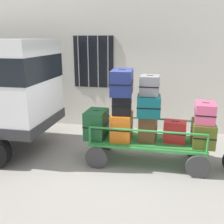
{
  "coord_description": "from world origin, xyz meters",
  "views": [
    {
      "loc": [
        0.95,
        -5.16,
        2.69
      ],
      "look_at": [
        -0.15,
        0.24,
        1.12
      ],
      "focal_mm": 42.01,
      "sensor_mm": 36.0,
      "label": 1
    }
  ],
  "objects_px": {
    "suitcase_midleft_top": "(122,82)",
    "suitcase_left_bottom": "(96,124)",
    "luggage_cart": "(147,145)",
    "suitcase_midleft_middle": "(122,104)",
    "suitcase_center_bottom": "(148,128)",
    "suitcase_midleft_bottom": "(122,126)",
    "suitcase_center_top": "(150,85)",
    "suitcase_center_middle": "(149,106)",
    "suitcase_right_middle": "(205,112)",
    "suitcase_right_bottom": "(203,133)",
    "suitcase_midright_bottom": "(175,132)"
  },
  "relations": [
    {
      "from": "suitcase_midleft_top",
      "to": "suitcase_center_middle",
      "type": "distance_m",
      "value": 0.75
    },
    {
      "from": "suitcase_center_bottom",
      "to": "suitcase_midright_bottom",
      "type": "xyz_separation_m",
      "value": [
        0.57,
        0.03,
        -0.05
      ]
    },
    {
      "from": "suitcase_midleft_top",
      "to": "suitcase_right_middle",
      "type": "xyz_separation_m",
      "value": [
        1.71,
        0.05,
        -0.58
      ]
    },
    {
      "from": "luggage_cart",
      "to": "suitcase_right_bottom",
      "type": "distance_m",
      "value": 1.2
    },
    {
      "from": "suitcase_center_middle",
      "to": "suitcase_right_middle",
      "type": "relative_size",
      "value": 0.86
    },
    {
      "from": "suitcase_center_middle",
      "to": "luggage_cart",
      "type": "bearing_deg",
      "value": 90.0
    },
    {
      "from": "suitcase_midleft_middle",
      "to": "suitcase_left_bottom",
      "type": "bearing_deg",
      "value": -178.21
    },
    {
      "from": "suitcase_right_bottom",
      "to": "suitcase_center_bottom",
      "type": "bearing_deg",
      "value": -179.75
    },
    {
      "from": "suitcase_midleft_middle",
      "to": "suitcase_center_middle",
      "type": "distance_m",
      "value": 0.57
    },
    {
      "from": "suitcase_center_bottom",
      "to": "suitcase_center_middle",
      "type": "distance_m",
      "value": 0.51
    },
    {
      "from": "suitcase_center_middle",
      "to": "suitcase_right_bottom",
      "type": "bearing_deg",
      "value": 2.04
    },
    {
      "from": "suitcase_midleft_top",
      "to": "suitcase_midright_bottom",
      "type": "bearing_deg",
      "value": 3.45
    },
    {
      "from": "luggage_cart",
      "to": "suitcase_midleft_top",
      "type": "height_order",
      "value": "suitcase_midleft_top"
    },
    {
      "from": "luggage_cart",
      "to": "suitcase_midright_bottom",
      "type": "xyz_separation_m",
      "value": [
        0.57,
        0.03,
        0.34
      ]
    },
    {
      "from": "luggage_cart",
      "to": "suitcase_right_middle",
      "type": "relative_size",
      "value": 4.11
    },
    {
      "from": "suitcase_midleft_bottom",
      "to": "suitcase_right_bottom",
      "type": "xyz_separation_m",
      "value": [
        1.71,
        0.01,
        -0.04
      ]
    },
    {
      "from": "suitcase_midleft_bottom",
      "to": "luggage_cart",
      "type": "bearing_deg",
      "value": 0.21
    },
    {
      "from": "suitcase_left_bottom",
      "to": "suitcase_center_middle",
      "type": "xyz_separation_m",
      "value": [
        1.14,
        -0.01,
        0.48
      ]
    },
    {
      "from": "luggage_cart",
      "to": "suitcase_midleft_middle",
      "type": "height_order",
      "value": "suitcase_midleft_middle"
    },
    {
      "from": "suitcase_center_bottom",
      "to": "suitcase_right_middle",
      "type": "xyz_separation_m",
      "value": [
        1.14,
        0.01,
        0.41
      ]
    },
    {
      "from": "suitcase_midleft_top",
      "to": "suitcase_left_bottom",
      "type": "bearing_deg",
      "value": 179.17
    },
    {
      "from": "suitcase_left_bottom",
      "to": "suitcase_midright_bottom",
      "type": "xyz_separation_m",
      "value": [
        1.71,
        0.06,
        -0.08
      ]
    },
    {
      "from": "suitcase_midleft_middle",
      "to": "suitcase_midright_bottom",
      "type": "height_order",
      "value": "suitcase_midleft_middle"
    },
    {
      "from": "suitcase_center_top",
      "to": "suitcase_midright_bottom",
      "type": "xyz_separation_m",
      "value": [
        0.57,
        0.02,
        -0.98
      ]
    },
    {
      "from": "suitcase_left_bottom",
      "to": "suitcase_center_middle",
      "type": "bearing_deg",
      "value": -0.28
    },
    {
      "from": "suitcase_midleft_bottom",
      "to": "suitcase_center_top",
      "type": "xyz_separation_m",
      "value": [
        0.57,
        0.02,
        0.93
      ]
    },
    {
      "from": "suitcase_left_bottom",
      "to": "suitcase_midleft_bottom",
      "type": "distance_m",
      "value": 0.57
    },
    {
      "from": "suitcase_midleft_top",
      "to": "suitcase_center_bottom",
      "type": "xyz_separation_m",
      "value": [
        0.57,
        0.04,
        -0.99
      ]
    },
    {
      "from": "suitcase_midleft_top",
      "to": "suitcase_center_bottom",
      "type": "distance_m",
      "value": 1.14
    },
    {
      "from": "luggage_cart",
      "to": "suitcase_center_middle",
      "type": "bearing_deg",
      "value": -90.0
    },
    {
      "from": "suitcase_midleft_middle",
      "to": "suitcase_right_middle",
      "type": "xyz_separation_m",
      "value": [
        1.71,
        0.03,
        -0.1
      ]
    },
    {
      "from": "luggage_cart",
      "to": "suitcase_center_bottom",
      "type": "bearing_deg",
      "value": 90.0
    },
    {
      "from": "suitcase_center_middle",
      "to": "suitcase_center_top",
      "type": "relative_size",
      "value": 1.09
    },
    {
      "from": "luggage_cart",
      "to": "suitcase_right_middle",
      "type": "xyz_separation_m",
      "value": [
        1.14,
        0.02,
        0.8
      ]
    },
    {
      "from": "suitcase_midleft_middle",
      "to": "suitcase_right_middle",
      "type": "bearing_deg",
      "value": 0.91
    },
    {
      "from": "suitcase_center_top",
      "to": "suitcase_left_bottom",
      "type": "bearing_deg",
      "value": -177.74
    },
    {
      "from": "suitcase_midleft_middle",
      "to": "suitcase_center_bottom",
      "type": "height_order",
      "value": "suitcase_midleft_middle"
    },
    {
      "from": "suitcase_center_middle",
      "to": "suitcase_right_bottom",
      "type": "relative_size",
      "value": 0.76
    },
    {
      "from": "suitcase_midleft_bottom",
      "to": "suitcase_center_bottom",
      "type": "distance_m",
      "value": 0.57
    },
    {
      "from": "suitcase_right_bottom",
      "to": "suitcase_center_top",
      "type": "bearing_deg",
      "value": 179.5
    },
    {
      "from": "suitcase_center_middle",
      "to": "suitcase_right_bottom",
      "type": "height_order",
      "value": "suitcase_center_middle"
    },
    {
      "from": "suitcase_center_middle",
      "to": "suitcase_right_bottom",
      "type": "distance_m",
      "value": 1.27
    },
    {
      "from": "suitcase_midleft_top",
      "to": "suitcase_midleft_bottom",
      "type": "bearing_deg",
      "value": 90.0
    },
    {
      "from": "suitcase_midleft_bottom",
      "to": "suitcase_center_middle",
      "type": "height_order",
      "value": "suitcase_center_middle"
    },
    {
      "from": "luggage_cart",
      "to": "suitcase_midleft_middle",
      "type": "relative_size",
      "value": 4.85
    },
    {
      "from": "luggage_cart",
      "to": "suitcase_midright_bottom",
      "type": "relative_size",
      "value": 5.12
    },
    {
      "from": "suitcase_midleft_bottom",
      "to": "suitcase_right_bottom",
      "type": "distance_m",
      "value": 1.71
    },
    {
      "from": "suitcase_midleft_middle",
      "to": "luggage_cart",
      "type": "bearing_deg",
      "value": 0.82
    },
    {
      "from": "luggage_cart",
      "to": "suitcase_left_bottom",
      "type": "distance_m",
      "value": 1.22
    },
    {
      "from": "suitcase_midleft_middle",
      "to": "suitcase_right_bottom",
      "type": "xyz_separation_m",
      "value": [
        1.71,
        0.02,
        -0.55
      ]
    }
  ]
}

